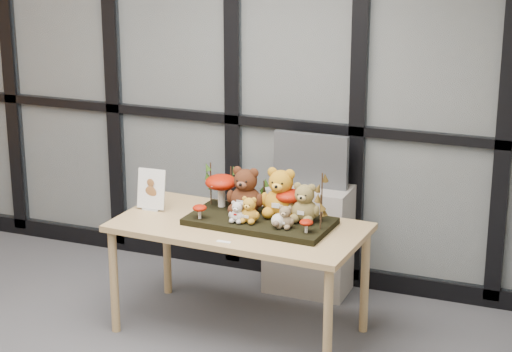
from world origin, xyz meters
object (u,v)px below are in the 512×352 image
at_px(mushroom_front_right, 306,225).
at_px(sign_holder, 151,192).
at_px(display_table, 239,236).
at_px(diorama_tray, 260,221).
at_px(bear_pooh_yellow, 281,190).
at_px(monitor, 311,160).
at_px(bear_tan_back, 305,200).
at_px(bear_white_bow, 237,211).
at_px(bear_small_yellow, 249,208).
at_px(mushroom_front_left, 200,211).
at_px(bear_beige_small, 285,215).
at_px(plush_cream_hedgehog, 279,220).
at_px(cabinet, 308,239).
at_px(mushroom_back_left, 221,189).
at_px(mushroom_back_right, 289,202).
at_px(bear_brown_medium, 246,188).

distance_m(mushroom_front_right, sign_holder, 1.02).
xyz_separation_m(display_table, diorama_tray, (0.11, 0.05, 0.09)).
xyz_separation_m(bear_pooh_yellow, monitor, (-0.02, 0.59, 0.02)).
xyz_separation_m(bear_tan_back, bear_white_bow, (-0.34, -0.16, -0.05)).
relative_size(bear_small_yellow, mushroom_front_right, 1.97).
distance_m(bear_white_bow, mushroom_front_left, 0.23).
bearing_deg(display_table, bear_beige_small, -4.84).
bearing_deg(plush_cream_hedgehog, cabinet, 98.83).
relative_size(plush_cream_hedgehog, sign_holder, 0.35).
height_order(mushroom_back_left, mushroom_front_left, mushroom_back_left).
xyz_separation_m(bear_tan_back, monitor, (-0.17, 0.62, 0.05)).
bearing_deg(mushroom_back_right, bear_pooh_yellow, 171.28).
height_order(bear_pooh_yellow, bear_small_yellow, bear_pooh_yellow).
bearing_deg(mushroom_front_right, mushroom_back_right, 130.62).
distance_m(bear_brown_medium, mushroom_back_left, 0.18).
bearing_deg(plush_cream_hedgehog, mushroom_back_left, 157.32).
distance_m(bear_pooh_yellow, mushroom_front_left, 0.48).
bearing_deg(mushroom_back_left, monitor, 57.42).
xyz_separation_m(bear_brown_medium, bear_small_yellow, (0.08, -0.15, -0.07)).
height_order(bear_tan_back, bear_small_yellow, bear_tan_back).
xyz_separation_m(bear_pooh_yellow, mushroom_back_right, (0.05, -0.01, -0.06)).
xyz_separation_m(bear_small_yellow, mushroom_front_right, (0.35, -0.04, -0.04)).
bearing_deg(bear_white_bow, diorama_tray, 49.65).
height_order(bear_brown_medium, bear_beige_small, bear_brown_medium).
height_order(diorama_tray, monitor, monitor).
bearing_deg(mushroom_front_left, bear_pooh_yellow, 28.25).
distance_m(diorama_tray, bear_small_yellow, 0.13).
relative_size(bear_white_bow, sign_holder, 0.54).
bearing_deg(bear_pooh_yellow, display_table, -142.30).
height_order(bear_pooh_yellow, mushroom_back_left, bear_pooh_yellow).
bearing_deg(mushroom_back_right, plush_cream_hedgehog, -87.51).
relative_size(bear_tan_back, mushroom_back_left, 1.15).
height_order(bear_tan_back, mushroom_front_left, bear_tan_back).
bearing_deg(bear_beige_small, mushroom_front_left, -172.53).
distance_m(display_table, mushroom_front_right, 0.46).
relative_size(bear_small_yellow, mushroom_back_right, 0.90).
xyz_separation_m(cabinet, monitor, (0.00, 0.02, 0.52)).
distance_m(bear_brown_medium, mushroom_front_left, 0.30).
height_order(bear_tan_back, plush_cream_hedgehog, bear_tan_back).
bearing_deg(bear_white_bow, plush_cream_hedgehog, 4.26).
height_order(mushroom_back_right, cabinet, mushroom_back_right).
bearing_deg(bear_small_yellow, bear_brown_medium, 121.88).
relative_size(mushroom_back_right, sign_holder, 0.73).
bearing_deg(sign_holder, mushroom_front_right, -9.05).
distance_m(bear_tan_back, sign_holder, 0.94).
distance_m(diorama_tray, bear_beige_small, 0.22).
xyz_separation_m(bear_small_yellow, plush_cream_hedgehog, (0.18, -0.02, -0.04)).
distance_m(bear_small_yellow, cabinet, 0.86).
height_order(mushroom_back_left, monitor, monitor).
xyz_separation_m(plush_cream_hedgehog, cabinet, (-0.08, 0.76, -0.39)).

